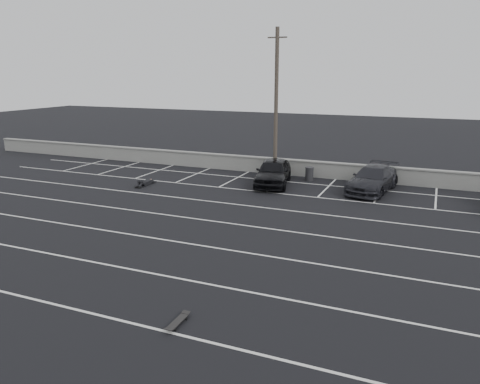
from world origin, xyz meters
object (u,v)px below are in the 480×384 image
at_px(skateboard, 178,322).
at_px(person, 147,181).
at_px(trash_bin, 309,174).
at_px(utility_pole, 276,103).
at_px(car_left, 273,172).
at_px(car_right, 373,179).

bearing_deg(skateboard, person, 125.67).
bearing_deg(trash_bin, utility_pole, 171.18).
bearing_deg(car_left, car_right, -4.23).
xyz_separation_m(trash_bin, person, (-8.91, -4.82, -0.21)).
xyz_separation_m(car_right, utility_pole, (-6.46, 1.61, 4.02)).
distance_m(trash_bin, skateboard, 18.42).
relative_size(car_right, person, 2.14).
height_order(utility_pole, skateboard, utility_pole).
bearing_deg(person, trash_bin, 23.90).
bearing_deg(person, car_left, 17.42).
height_order(car_left, person, car_left).
xyz_separation_m(utility_pole, person, (-6.48, -5.20, -4.51)).
distance_m(utility_pole, skateboard, 19.66).
xyz_separation_m(trash_bin, skateboard, (1.17, -18.38, -0.35)).
height_order(car_left, skateboard, car_left).
bearing_deg(car_left, trash_bin, 36.73).
relative_size(utility_pole, skateboard, 10.41).
bearing_deg(trash_bin, car_right, -17.02).
bearing_deg(skateboard, trash_bin, 92.68).
height_order(car_right, person, car_right).
bearing_deg(car_right, skateboard, -90.28).
height_order(utility_pole, trash_bin, utility_pole).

